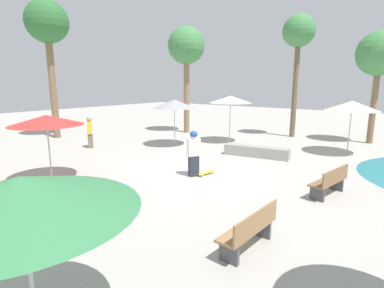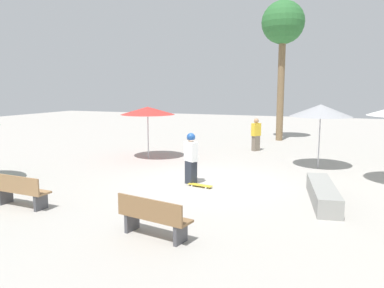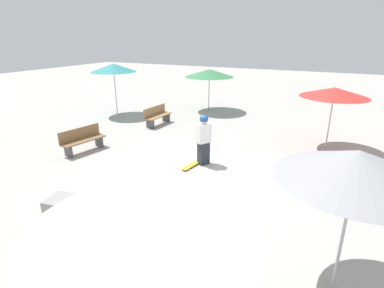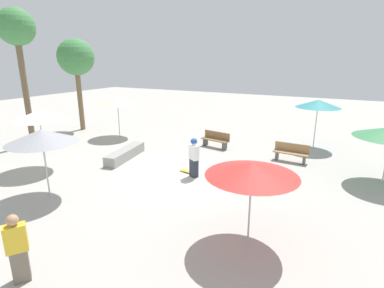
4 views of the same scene
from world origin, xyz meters
name	(u,v)px [view 2 (image 2 of 4)]	position (x,y,z in m)	size (l,w,h in m)	color
ground_plane	(209,183)	(0.00, 0.00, 0.00)	(60.00, 60.00, 0.00)	#ADA8A0
skater_main	(191,157)	(0.53, 0.25, 0.88)	(0.49, 0.43, 1.63)	#282D38
skateboard	(200,185)	(0.12, 0.51, 0.06)	(0.82, 0.33, 0.07)	gold
concrete_ledge	(323,193)	(-3.45, 0.77, 0.24)	(1.05, 2.93, 0.48)	gray
bench_near	(20,191)	(3.71, 4.02, 0.43)	(1.62, 0.53, 0.85)	#47474C
bench_far	(153,217)	(-0.35, 4.55, 0.43)	(1.65, 0.74, 0.85)	#47474C
shade_umbrella_grey	(321,110)	(-3.10, -3.74, 2.19)	(2.28, 2.28, 2.42)	#B7B7BC
shade_umbrella_red	(148,111)	(3.88, -3.19, 2.06)	(2.31, 2.31, 2.23)	#B7B7BC
palm_tree_far_back	(283,27)	(-0.57, -10.95, 6.41)	(2.38, 2.38, 7.84)	brown
bystander_watching	(256,135)	(-0.07, -6.78, 0.79)	(0.44, 0.49, 1.58)	#726656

